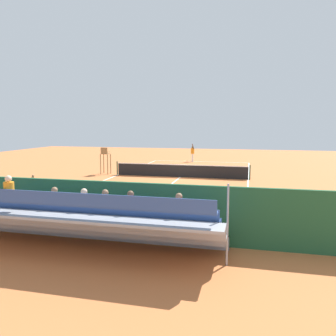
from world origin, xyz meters
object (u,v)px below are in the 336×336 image
at_px(tennis_ball_far, 192,165).
at_px(equipment_bag, 159,230).
at_px(tennis_racket, 185,161).
at_px(tennis_ball_near, 176,163).
at_px(bleacher_stand, 86,221).
at_px(tennis_player, 193,152).
at_px(umpire_chair, 105,158).
at_px(tennis_net, 180,171).
at_px(courtside_bench, 202,222).
at_px(line_judge, 29,197).

bearing_deg(tennis_ball_far, equipment_bag, 96.50).
distance_m(tennis_racket, tennis_ball_near, 2.06).
relative_size(bleacher_stand, tennis_player, 4.70).
xyz_separation_m(umpire_chair, tennis_ball_near, (-3.85, -8.96, -1.28)).
bearing_deg(bleacher_stand, tennis_racket, -85.98).
height_order(tennis_net, courtside_bench, tennis_net).
distance_m(courtside_bench, tennis_ball_near, 23.20).
bearing_deg(umpire_chair, tennis_net, 178.05).
height_order(courtside_bench, tennis_racket, courtside_bench).
xyz_separation_m(tennis_racket, tennis_ball_near, (0.57, 1.98, 0.02)).
xyz_separation_m(equipment_bag, tennis_ball_near, (4.29, -22.58, -0.15)).
relative_size(tennis_net, bleacher_stand, 1.14).
relative_size(equipment_bag, tennis_player, 0.47).
distance_m(umpire_chair, tennis_player, 11.79).
bearing_deg(line_judge, equipment_bag, 176.15).
relative_size(tennis_net, tennis_ball_far, 156.06).
xyz_separation_m(courtside_bench, tennis_ball_near, (5.83, -22.45, -0.53)).
relative_size(tennis_player, tennis_ball_far, 29.18).
bearing_deg(tennis_player, equipment_bag, 96.66).
xyz_separation_m(equipment_bag, tennis_player, (2.81, -24.12, 0.84)).
bearing_deg(tennis_ball_near, tennis_player, -133.69).
xyz_separation_m(tennis_net, tennis_player, (0.87, -10.72, 0.51)).
relative_size(tennis_ball_near, tennis_ball_far, 1.00).
height_order(umpire_chair, courtside_bench, umpire_chair).
relative_size(equipment_bag, line_judge, 0.47).
relative_size(tennis_player, tennis_ball_near, 29.18).
distance_m(tennis_net, bleacher_stand, 15.36).
height_order(tennis_net, equipment_bag, tennis_net).
relative_size(tennis_player, tennis_racket, 3.33).
height_order(tennis_net, tennis_player, tennis_player).
distance_m(tennis_player, tennis_ball_far, 3.15).
distance_m(tennis_net, umpire_chair, 6.26).
bearing_deg(tennis_ball_far, line_judge, 81.29).
bearing_deg(equipment_bag, tennis_ball_far, -83.50).
relative_size(equipment_bag, tennis_racket, 1.56).
bearing_deg(tennis_racket, courtside_bench, 102.17).
xyz_separation_m(umpire_chair, tennis_player, (-5.33, -10.51, -0.30)).
xyz_separation_m(tennis_player, line_judge, (2.78, 23.74, 0.00)).
xyz_separation_m(bleacher_stand, tennis_ball_near, (2.43, -24.52, -0.91)).
height_order(bleacher_stand, equipment_bag, bleacher_stand).
bearing_deg(equipment_bag, line_judge, -3.85).
bearing_deg(umpire_chair, tennis_ball_far, -127.22).
bearing_deg(tennis_ball_near, equipment_bag, 100.76).
height_order(bleacher_stand, tennis_ball_near, bleacher_stand).
height_order(umpire_chair, tennis_player, umpire_chair).
distance_m(tennis_ball_far, line_judge, 21.05).
xyz_separation_m(tennis_net, bleacher_stand, (-0.08, 15.35, 0.44)).
height_order(tennis_net, tennis_ball_far, tennis_net).
distance_m(bleacher_stand, tennis_racket, 26.58).
bearing_deg(tennis_player, umpire_chair, 63.11).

